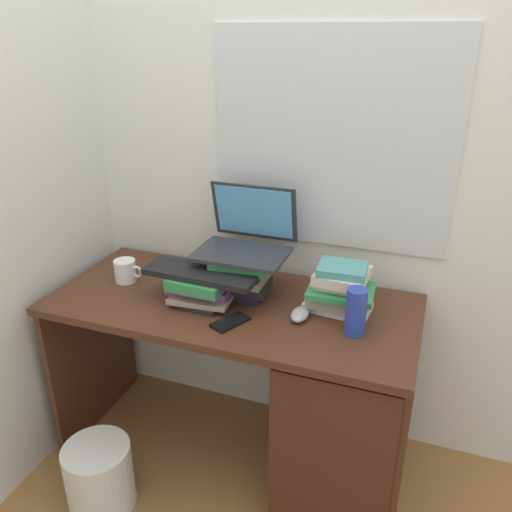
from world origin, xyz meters
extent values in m
plane|color=olive|center=(0.00, 0.00, 0.00)|extent=(6.00, 6.00, 0.00)
cube|color=silver|center=(0.00, 0.35, 1.30)|extent=(6.00, 0.05, 2.60)
cube|color=silver|center=(0.27, 0.32, 1.27)|extent=(0.90, 0.01, 0.80)
cube|color=silver|center=(-0.76, 0.00, 1.30)|extent=(0.05, 6.00, 2.60)
cube|color=#4C2819|center=(0.00, 0.00, 0.71)|extent=(1.36, 0.61, 0.03)
cube|color=#4C2819|center=(-0.67, 0.00, 0.35)|extent=(0.02, 0.56, 0.69)
cube|color=#4C2819|center=(0.67, 0.00, 0.35)|extent=(0.02, 0.56, 0.69)
cube|color=#442416|center=(0.45, -0.03, 0.35)|extent=(0.41, 0.52, 0.66)
cube|color=black|center=(0.02, 0.07, 0.74)|extent=(0.17, 0.17, 0.02)
cube|color=black|center=(0.02, 0.07, 0.77)|extent=(0.21, 0.18, 0.04)
cube|color=gray|center=(0.01, 0.08, 0.80)|extent=(0.20, 0.19, 0.04)
cube|color=#2672B2|center=(0.01, 0.07, 0.83)|extent=(0.19, 0.15, 0.02)
cube|color=#338C4C|center=(0.02, 0.07, 0.86)|extent=(0.23, 0.21, 0.04)
cube|color=black|center=(-0.10, -0.04, 0.73)|extent=(0.19, 0.18, 0.02)
cube|color=gray|center=(-0.10, -0.05, 0.75)|extent=(0.24, 0.18, 0.02)
cube|color=#8C338C|center=(-0.11, -0.03, 0.78)|extent=(0.24, 0.14, 0.03)
cube|color=#338C4C|center=(-0.10, -0.04, 0.81)|extent=(0.21, 0.18, 0.04)
cube|color=white|center=(0.38, 0.07, 0.74)|extent=(0.24, 0.15, 0.03)
cube|color=gray|center=(0.38, 0.07, 0.77)|extent=(0.20, 0.14, 0.04)
cube|color=#338C4C|center=(0.39, 0.07, 0.80)|extent=(0.24, 0.19, 0.02)
cube|color=beige|center=(0.39, 0.08, 0.82)|extent=(0.17, 0.13, 0.02)
cube|color=beige|center=(0.39, 0.09, 0.86)|extent=(0.19, 0.20, 0.04)
cube|color=teal|center=(0.39, 0.07, 0.89)|extent=(0.17, 0.15, 0.03)
cube|color=#2D2D33|center=(0.01, 0.07, 0.89)|extent=(0.34, 0.23, 0.01)
cube|color=#2D2D33|center=(0.01, 0.22, 1.01)|extent=(0.34, 0.06, 0.23)
cube|color=#59A5E5|center=(0.01, 0.21, 1.01)|extent=(0.30, 0.05, 0.20)
cube|color=black|center=(-0.10, -0.04, 0.84)|extent=(0.42, 0.16, 0.02)
ellipsoid|color=#A5A8AD|center=(0.27, -0.03, 0.74)|extent=(0.06, 0.10, 0.04)
cylinder|color=white|center=(-0.46, 0.01, 0.77)|extent=(0.09, 0.09, 0.09)
torus|color=white|center=(-0.41, 0.01, 0.77)|extent=(0.05, 0.01, 0.05)
cylinder|color=#263FA5|center=(0.47, -0.06, 0.81)|extent=(0.07, 0.07, 0.16)
cube|color=black|center=(0.06, -0.15, 0.73)|extent=(0.12, 0.15, 0.01)
cylinder|color=silver|center=(-0.37, -0.42, 0.13)|extent=(0.25, 0.25, 0.26)
camera|label=1|loc=(0.66, -1.55, 1.65)|focal=36.13mm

